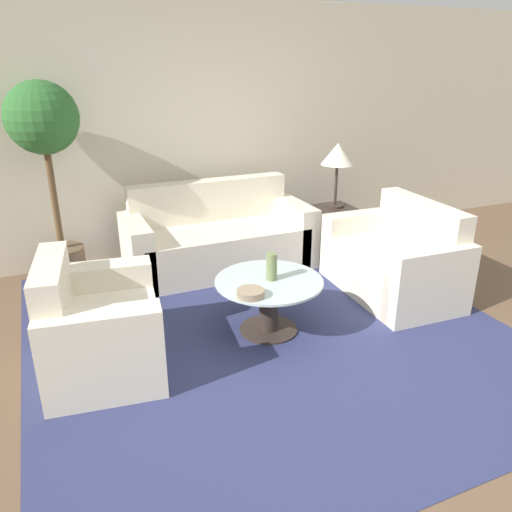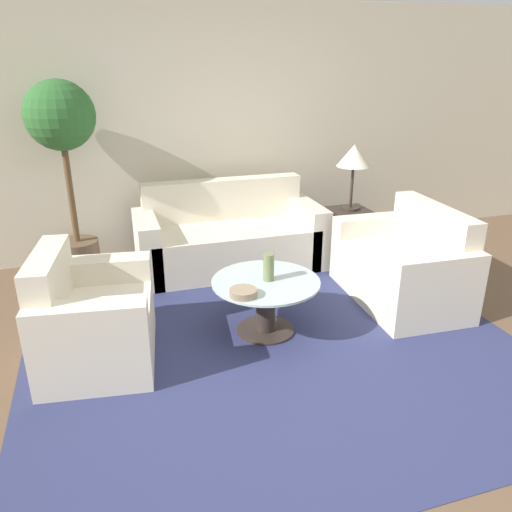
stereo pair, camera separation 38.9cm
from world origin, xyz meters
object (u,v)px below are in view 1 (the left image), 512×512
at_px(coffee_table, 269,298).
at_px(bowl, 251,293).
at_px(sofa_main, 217,240).
at_px(armchair, 95,331).
at_px(loveseat, 397,262).
at_px(potted_plant, 46,148).
at_px(vase, 272,267).
at_px(table_lamp, 338,156).

xyz_separation_m(coffee_table, bowl, (-0.24, -0.20, 0.18)).
bearing_deg(sofa_main, bowl, -100.94).
bearing_deg(bowl, sofa_main, 79.06).
bearing_deg(sofa_main, armchair, -134.44).
distance_m(loveseat, bowl, 1.68).
distance_m(potted_plant, vase, 2.30).
bearing_deg(armchair, bowl, -93.77).
bearing_deg(loveseat, bowl, -73.95).
distance_m(loveseat, table_lamp, 1.34).
bearing_deg(potted_plant, table_lamp, -7.60).
relative_size(sofa_main, armchair, 1.76).
distance_m(sofa_main, coffee_table, 1.42).
distance_m(coffee_table, table_lamp, 2.03).
bearing_deg(armchair, loveseat, -78.67).
height_order(sofa_main, loveseat, sofa_main).
height_order(coffee_table, potted_plant, potted_plant).
relative_size(potted_plant, vase, 8.70).
xyz_separation_m(sofa_main, loveseat, (1.31, -1.23, 0.00)).
relative_size(coffee_table, table_lamp, 1.23).
distance_m(armchair, table_lamp, 3.07).
xyz_separation_m(sofa_main, vase, (-0.05, -1.42, 0.26)).
xyz_separation_m(sofa_main, bowl, (-0.31, -1.63, 0.18)).
distance_m(table_lamp, bowl, 2.27).
bearing_deg(armchair, coffee_table, -82.91).
height_order(armchair, bowl, armchair).
height_order(coffee_table, table_lamp, table_lamp).
height_order(table_lamp, potted_plant, potted_plant).
bearing_deg(coffee_table, armchair, 179.52).
distance_m(armchair, loveseat, 2.70).
height_order(armchair, vase, armchair).
relative_size(loveseat, vase, 6.07).
bearing_deg(potted_plant, vase, -48.82).
height_order(loveseat, table_lamp, table_lamp).
bearing_deg(loveseat, coffee_table, -79.78).
relative_size(loveseat, table_lamp, 1.90).
bearing_deg(table_lamp, loveseat, -89.50).
bearing_deg(coffee_table, table_lamp, 42.79).
xyz_separation_m(armchair, table_lamp, (2.68, 1.26, 0.79)).
bearing_deg(vase, loveseat, 7.70).
xyz_separation_m(armchair, coffee_table, (1.31, -0.01, -0.01)).
bearing_deg(bowl, coffee_table, 40.37).
bearing_deg(vase, table_lamp, 43.18).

